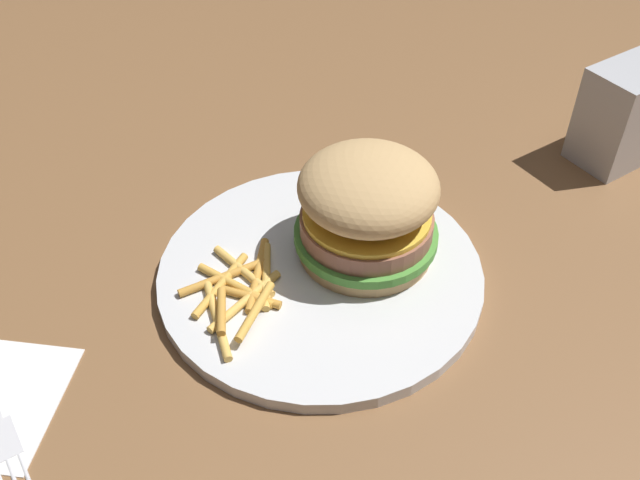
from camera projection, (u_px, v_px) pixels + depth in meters
name	position (u px, v px, depth m)	size (l,w,h in m)	color
ground_plane	(348.00, 276.00, 0.62)	(1.60, 1.60, 0.00)	brown
plate	(320.00, 271.00, 0.62)	(0.28, 0.28, 0.01)	silver
sandwich	(367.00, 208.00, 0.60)	(0.12, 0.12, 0.10)	tan
fries_pile	(240.00, 290.00, 0.59)	(0.09, 0.13, 0.01)	#E5B251
napkin_dispenser	(626.00, 114.00, 0.72)	(0.09, 0.06, 0.10)	#B7BABF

